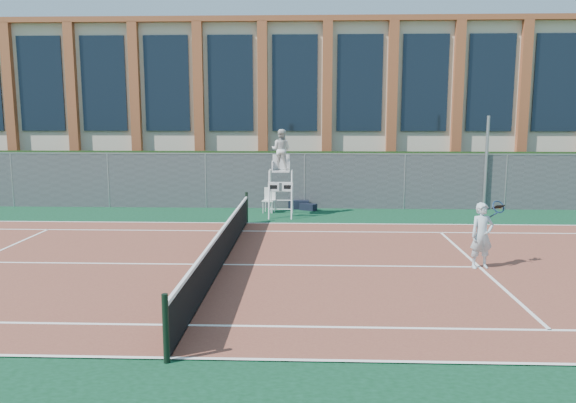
{
  "coord_description": "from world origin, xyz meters",
  "views": [
    {
      "loc": [
        2.15,
        -13.63,
        3.76
      ],
      "look_at": [
        1.54,
        3.0,
        1.18
      ],
      "focal_mm": 35.0,
      "sensor_mm": 36.0,
      "label": 1
    }
  ],
  "objects_px": {
    "steel_pole": "(486,163)",
    "plastic_chair": "(269,198)",
    "tennis_player": "(482,235)",
    "umpire_chair": "(281,152)"
  },
  "relations": [
    {
      "from": "umpire_chair",
      "to": "tennis_player",
      "type": "bearing_deg",
      "value": -53.48
    },
    {
      "from": "steel_pole",
      "to": "plastic_chair",
      "type": "distance_m",
      "value": 8.65
    },
    {
      "from": "tennis_player",
      "to": "umpire_chair",
      "type": "bearing_deg",
      "value": 126.52
    },
    {
      "from": "steel_pole",
      "to": "umpire_chair",
      "type": "bearing_deg",
      "value": -168.33
    },
    {
      "from": "steel_pole",
      "to": "umpire_chair",
      "type": "relative_size",
      "value": 1.14
    },
    {
      "from": "steel_pole",
      "to": "tennis_player",
      "type": "bearing_deg",
      "value": -107.44
    },
    {
      "from": "tennis_player",
      "to": "plastic_chair",
      "type": "bearing_deg",
      "value": 126.17
    },
    {
      "from": "steel_pole",
      "to": "plastic_chair",
      "type": "bearing_deg",
      "value": -174.02
    },
    {
      "from": "steel_pole",
      "to": "tennis_player",
      "type": "distance_m",
      "value": 9.24
    },
    {
      "from": "umpire_chair",
      "to": "tennis_player",
      "type": "distance_m",
      "value": 8.98
    }
  ]
}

